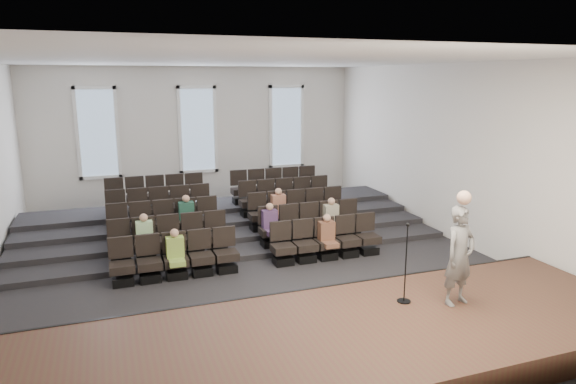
% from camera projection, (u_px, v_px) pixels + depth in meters
% --- Properties ---
extents(ground, '(14.00, 14.00, 0.00)m').
position_uv_depth(ground, '(249.00, 260.00, 13.23)').
color(ground, black).
rests_on(ground, ground).
extents(ceiling, '(12.00, 14.00, 0.02)m').
position_uv_depth(ceiling, '(245.00, 60.00, 12.14)').
color(ceiling, white).
rests_on(ceiling, ground).
extents(wall_back, '(12.00, 0.04, 5.00)m').
position_uv_depth(wall_back, '(198.00, 135.00, 19.14)').
color(wall_back, silver).
rests_on(wall_back, ground).
extents(wall_front, '(12.00, 0.04, 5.00)m').
position_uv_depth(wall_front, '(400.00, 254.00, 6.24)').
color(wall_front, silver).
rests_on(wall_front, ground).
extents(wall_right, '(0.04, 14.00, 5.00)m').
position_uv_depth(wall_right, '(451.00, 153.00, 14.67)').
color(wall_right, silver).
rests_on(wall_right, ground).
extents(stage, '(11.80, 3.60, 0.50)m').
position_uv_depth(stage, '(331.00, 346.00, 8.49)').
color(stage, '#3D291A').
rests_on(stage, ground).
extents(stage_lip, '(11.80, 0.06, 0.52)m').
position_uv_depth(stage_lip, '(294.00, 303.00, 10.12)').
color(stage_lip, black).
rests_on(stage_lip, ground).
extents(risers, '(11.80, 4.80, 0.60)m').
position_uv_depth(risers, '(222.00, 221.00, 16.10)').
color(risers, black).
rests_on(risers, ground).
extents(seating_rows, '(6.80, 4.70, 1.67)m').
position_uv_depth(seating_rows, '(234.00, 219.00, 14.50)').
color(seating_rows, black).
rests_on(seating_rows, ground).
extents(windows, '(8.44, 0.10, 3.24)m').
position_uv_depth(windows, '(198.00, 130.00, 19.03)').
color(windows, white).
rests_on(windows, wall_back).
extents(audience, '(5.45, 2.64, 1.10)m').
position_uv_depth(audience, '(248.00, 224.00, 13.50)').
color(audience, '#8CAD45').
rests_on(audience, seating_rows).
extents(speaker, '(0.76, 0.58, 1.85)m').
position_uv_depth(speaker, '(460.00, 256.00, 9.34)').
color(speaker, slate).
rests_on(speaker, stage).
extents(mic_stand, '(0.26, 0.26, 1.53)m').
position_uv_depth(mic_stand, '(405.00, 279.00, 9.50)').
color(mic_stand, black).
rests_on(mic_stand, stage).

